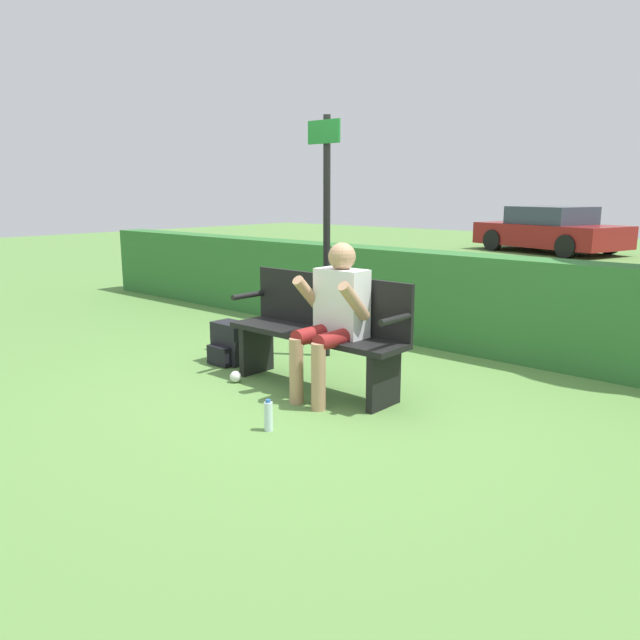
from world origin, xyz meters
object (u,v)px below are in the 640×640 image
(signpost, at_px, (326,224))
(parked_car, at_px, (550,231))
(person_seated, at_px, (334,312))
(backpack, at_px, (230,344))
(water_bottle, at_px, (268,416))
(park_bench, at_px, (320,330))

(signpost, relative_size, parked_car, 0.56)
(person_seated, relative_size, signpost, 0.53)
(backpack, height_order, parked_car, parked_car)
(backpack, xyz_separation_m, signpost, (0.52, 0.82, 1.13))
(backpack, height_order, water_bottle, backpack)
(person_seated, height_order, water_bottle, person_seated)
(park_bench, bearing_deg, parked_car, 103.97)
(person_seated, relative_size, backpack, 3.11)
(person_seated, xyz_separation_m, water_bottle, (0.14, -0.86, -0.60))
(person_seated, height_order, signpost, signpost)
(water_bottle, bearing_deg, signpost, 119.89)
(park_bench, bearing_deg, water_bottle, -68.05)
(signpost, bearing_deg, water_bottle, -60.11)
(water_bottle, bearing_deg, person_seated, 99.11)
(water_bottle, xyz_separation_m, signpost, (-1.03, 1.79, 1.21))
(park_bench, distance_m, backpack, 1.19)
(parked_car, bearing_deg, signpost, -61.83)
(person_seated, distance_m, backpack, 1.50)
(backpack, bearing_deg, parked_car, 99.11)
(water_bottle, xyz_separation_m, parked_car, (-3.64, 14.00, 0.48))
(signpost, height_order, parked_car, signpost)
(backpack, relative_size, parked_car, 0.09)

